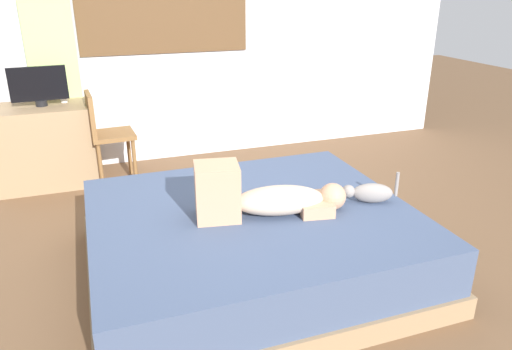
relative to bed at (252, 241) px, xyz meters
The scene contains 10 objects.
ground_plane 0.22m from the bed, 161.40° to the right, with size 16.00×16.00×0.00m, color brown.
back_wall_with_window 2.74m from the bed, 90.17° to the left, with size 6.40×0.14×2.90m.
bed is the anchor object (origin of this frame).
person_lying 0.35m from the bed, 53.01° to the right, with size 0.94×0.40×0.34m.
cat 0.82m from the bed, 10.56° to the right, with size 0.34×0.20×0.21m.
desk 2.43m from the bed, 122.39° to the left, with size 0.90×0.56×0.74m.
tv_monitor 2.52m from the bed, 121.95° to the left, with size 0.48×0.10×0.35m.
cup 2.46m from the bed, 117.01° to the left, with size 0.06×0.06×0.09m, color white.
chair_by_desk 2.05m from the bed, 112.53° to the left, with size 0.40×0.40×0.86m.
curtain_left 2.80m from the bed, 116.16° to the left, with size 0.44×0.06×2.53m, color #ADCC75.
Camera 1 is at (-0.88, -2.57, 1.76)m, focal length 33.78 mm.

